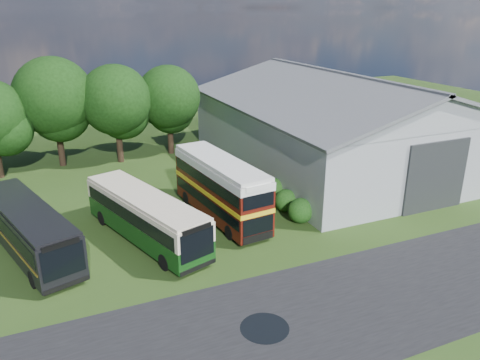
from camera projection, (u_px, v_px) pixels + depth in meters
name	position (u px, v px, depth m)	size (l,w,h in m)	color
ground	(265.00, 286.00, 23.86)	(120.00, 120.00, 0.00)	#203611
asphalt_road	(349.00, 304.00, 22.41)	(60.00, 8.00, 0.02)	black
puddle	(265.00, 328.00, 20.72)	(2.20, 2.20, 0.01)	black
storage_shed	(336.00, 117.00, 41.79)	(18.80, 24.80, 8.15)	gray
tree_mid	(54.00, 97.00, 40.04)	(6.80, 6.80, 9.60)	black
tree_right_a	(116.00, 100.00, 41.23)	(6.26, 6.26, 8.83)	black
tree_right_b	(168.00, 97.00, 43.88)	(5.98, 5.98, 8.45)	black
shrub_front	(300.00, 221.00, 31.12)	(1.70, 1.70, 1.70)	#194714
shrub_mid	(286.00, 210.00, 32.84)	(1.60, 1.60, 1.60)	#194714
shrub_back	(272.00, 200.00, 34.56)	(1.80, 1.80, 1.80)	#194714
bus_green_single	(145.00, 216.00, 28.11)	(5.54, 10.87, 2.93)	black
bus_maroon_double	(221.00, 189.00, 31.08)	(3.48, 9.72, 4.09)	black
bus_dark_single	(28.00, 229.00, 26.54)	(5.50, 10.90, 2.94)	black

